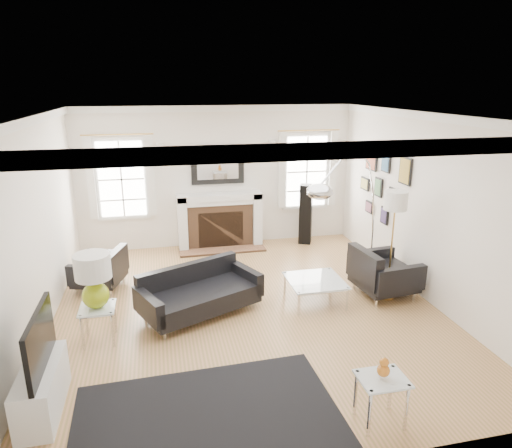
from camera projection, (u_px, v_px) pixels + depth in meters
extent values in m
plane|color=olive|center=(248.00, 309.00, 6.74)|extent=(6.00, 6.00, 0.00)
cube|color=white|center=(218.00, 177.00, 9.13)|extent=(5.50, 0.04, 2.80)
cube|color=white|center=(323.00, 325.00, 3.53)|extent=(5.50, 0.04, 2.80)
cube|color=white|center=(34.00, 231.00, 5.76)|extent=(0.04, 6.00, 2.80)
cube|color=white|center=(425.00, 207.00, 6.90)|extent=(0.04, 6.00, 2.80)
cube|color=white|center=(246.00, 115.00, 5.92)|extent=(5.50, 6.00, 0.02)
cube|color=white|center=(246.00, 120.00, 5.94)|extent=(5.50, 6.00, 0.12)
cube|color=white|center=(182.00, 223.00, 9.04)|extent=(0.18, 0.38, 1.10)
cube|color=white|center=(256.00, 218.00, 9.35)|extent=(0.18, 0.38, 1.10)
cube|color=white|center=(219.00, 196.00, 9.05)|extent=(1.70, 0.38, 0.12)
cube|color=white|center=(220.00, 201.00, 9.08)|extent=(1.50, 0.34, 0.10)
cube|color=brown|center=(220.00, 225.00, 9.24)|extent=(1.30, 0.30, 0.90)
cube|color=black|center=(221.00, 230.00, 9.17)|extent=(0.90, 0.10, 0.76)
cube|color=brown|center=(222.00, 249.00, 9.12)|extent=(1.70, 0.50, 0.04)
cube|color=black|center=(218.00, 165.00, 9.02)|extent=(1.05, 0.06, 0.75)
cube|color=white|center=(218.00, 165.00, 8.99)|extent=(0.82, 0.02, 0.55)
cube|color=white|center=(122.00, 179.00, 8.71)|extent=(1.00, 0.05, 1.60)
cube|color=white|center=(122.00, 179.00, 8.68)|extent=(0.84, 0.02, 1.44)
cube|color=white|center=(90.00, 179.00, 8.49)|extent=(0.14, 0.05, 1.55)
cube|color=white|center=(151.00, 176.00, 8.71)|extent=(0.14, 0.05, 1.55)
cube|color=white|center=(306.00, 171.00, 9.47)|extent=(1.00, 0.05, 1.60)
cube|color=white|center=(307.00, 172.00, 9.44)|extent=(0.84, 0.02, 1.44)
cube|color=white|center=(282.00, 171.00, 9.25)|extent=(0.14, 0.05, 1.55)
cube|color=white|center=(333.00, 169.00, 9.47)|extent=(0.14, 0.05, 1.55)
cube|color=black|center=(405.00, 171.00, 7.32)|extent=(0.03, 0.34, 0.44)
cube|color=#A9872D|center=(404.00, 171.00, 7.31)|extent=(0.01, 0.29, 0.39)
cube|color=black|center=(386.00, 161.00, 7.91)|extent=(0.03, 0.28, 0.38)
cube|color=#315D87|center=(385.00, 162.00, 7.91)|extent=(0.01, 0.23, 0.33)
cube|color=black|center=(371.00, 162.00, 8.45)|extent=(0.03, 0.40, 0.30)
cube|color=#B15136|center=(371.00, 162.00, 8.45)|extent=(0.01, 0.35, 0.25)
cube|color=black|center=(393.00, 197.00, 7.75)|extent=(0.03, 0.30, 0.30)
cube|color=#9C7D47|center=(392.00, 197.00, 7.74)|extent=(0.01, 0.25, 0.25)
cube|color=black|center=(379.00, 187.00, 8.24)|extent=(0.03, 0.26, 0.34)
cube|color=#477749|center=(378.00, 187.00, 8.24)|extent=(0.01, 0.21, 0.29)
cube|color=black|center=(365.00, 184.00, 8.77)|extent=(0.03, 0.32, 0.24)
cube|color=tan|center=(364.00, 184.00, 8.77)|extent=(0.01, 0.27, 0.19)
cube|color=black|center=(384.00, 216.00, 8.10)|extent=(0.03, 0.24, 0.30)
cube|color=#433264|center=(383.00, 216.00, 8.09)|extent=(0.01, 0.19, 0.25)
cube|color=black|center=(369.00, 207.00, 8.66)|extent=(0.03, 0.28, 0.22)
cube|color=#834C5E|center=(368.00, 207.00, 8.65)|extent=(0.01, 0.23, 0.17)
cube|color=white|center=(42.00, 389.00, 4.58)|extent=(0.35, 1.00, 0.50)
cube|color=black|center=(40.00, 341.00, 4.43)|extent=(0.05, 1.00, 0.58)
cube|color=black|center=(213.00, 438.00, 4.28)|extent=(2.69, 2.27, 0.01)
cube|color=black|center=(201.00, 298.00, 6.52)|extent=(1.79, 1.37, 0.27)
cube|color=black|center=(188.00, 278.00, 6.72)|extent=(1.53, 0.79, 0.45)
cube|color=black|center=(148.00, 307.00, 6.03)|extent=(0.43, 0.75, 0.34)
cube|color=black|center=(246.00, 278.00, 6.94)|extent=(0.43, 0.75, 0.34)
cube|color=black|center=(99.00, 273.00, 7.39)|extent=(0.88, 0.88, 0.26)
cube|color=black|center=(117.00, 263.00, 7.31)|extent=(0.33, 0.71, 0.44)
cube|color=black|center=(107.00, 259.00, 7.70)|extent=(0.70, 0.31, 0.33)
cube|color=black|center=(89.00, 276.00, 7.03)|extent=(0.70, 0.31, 0.33)
cube|color=black|center=(384.00, 277.00, 7.15)|extent=(0.90, 0.90, 0.31)
cube|color=black|center=(365.00, 266.00, 6.97)|extent=(0.23, 0.83, 0.51)
cube|color=black|center=(401.00, 280.00, 6.74)|extent=(0.83, 0.21, 0.39)
cube|color=black|center=(370.00, 260.00, 7.49)|extent=(0.83, 0.21, 0.39)
cube|color=silver|center=(315.00, 280.00, 6.87)|extent=(0.82, 0.82, 0.02)
cylinder|color=silver|center=(299.00, 304.00, 6.50)|extent=(0.04, 0.04, 0.36)
cylinder|color=silver|center=(347.00, 299.00, 6.65)|extent=(0.04, 0.04, 0.36)
cylinder|color=silver|center=(285.00, 283.00, 7.19)|extent=(0.04, 0.04, 0.36)
cylinder|color=silver|center=(329.00, 279.00, 7.34)|extent=(0.04, 0.04, 0.36)
cube|color=silver|center=(97.00, 308.00, 5.77)|extent=(0.44, 0.44, 0.02)
cylinder|color=silver|center=(82.00, 333.00, 5.63)|extent=(0.04, 0.04, 0.48)
cylinder|color=silver|center=(113.00, 330.00, 5.70)|extent=(0.04, 0.04, 0.48)
cylinder|color=silver|center=(86.00, 319.00, 5.96)|extent=(0.04, 0.04, 0.48)
cylinder|color=silver|center=(115.00, 316.00, 6.04)|extent=(0.04, 0.04, 0.48)
cube|color=silver|center=(383.00, 379.00, 4.34)|extent=(0.46, 0.39, 0.02)
cylinder|color=silver|center=(369.00, 414.00, 4.23)|extent=(0.04, 0.04, 0.51)
cylinder|color=silver|center=(407.00, 408.00, 4.31)|extent=(0.04, 0.04, 0.51)
cylinder|color=silver|center=(356.00, 393.00, 4.52)|extent=(0.04, 0.04, 0.51)
cylinder|color=silver|center=(391.00, 388.00, 4.60)|extent=(0.04, 0.04, 0.51)
sphere|color=#9CB516|center=(96.00, 295.00, 5.71)|extent=(0.34, 0.34, 0.34)
cylinder|color=#9CB516|center=(94.00, 283.00, 5.67)|extent=(0.04, 0.04, 0.13)
cylinder|color=white|center=(92.00, 266.00, 5.60)|extent=(0.45, 0.45, 0.31)
sphere|color=#B66217|center=(383.00, 371.00, 4.31)|extent=(0.12, 0.12, 0.12)
sphere|color=#B66217|center=(384.00, 362.00, 4.29)|extent=(0.09, 0.09, 0.09)
cube|color=silver|center=(369.00, 276.00, 7.66)|extent=(0.25, 0.40, 0.20)
ellipsoid|color=silver|center=(320.00, 192.00, 5.74)|extent=(0.34, 0.34, 0.20)
cylinder|color=gold|center=(387.00, 296.00, 7.10)|extent=(0.22, 0.22, 0.03)
cylinder|color=gold|center=(391.00, 252.00, 6.89)|extent=(0.03, 0.03, 1.51)
cylinder|color=white|center=(396.00, 200.00, 6.65)|extent=(0.34, 0.34, 0.28)
cube|color=black|center=(306.00, 214.00, 9.40)|extent=(0.33, 0.33, 1.24)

